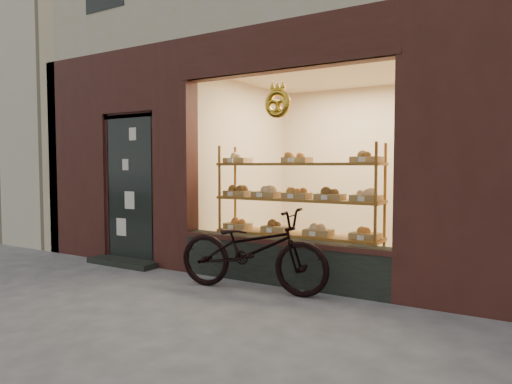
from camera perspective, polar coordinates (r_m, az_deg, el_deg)
The scene contains 4 objects.
ground at distance 4.27m, azimuth -16.58°, elevation -16.42°, with size 90.00×90.00×0.00m, color #505258.
neighbor_left at distance 15.33m, azimuth -26.45°, elevation 14.53°, with size 12.00×7.00×9.00m, color #C4B491.
display_shelf at distance 5.86m, azimuth 5.11°, elevation -2.42°, with size 2.20×0.45×1.70m.
bicycle at distance 5.23m, azimuth -0.53°, elevation -7.19°, with size 0.63×1.82×0.95m, color black.
Camera 1 is at (2.97, -2.71, 1.43)m, focal length 32.00 mm.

